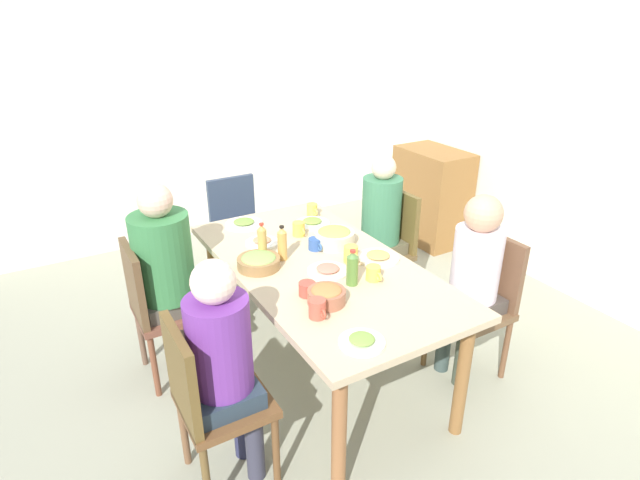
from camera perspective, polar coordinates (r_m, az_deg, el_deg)
ground_plane at (r=3.39m, az=-0.00°, el=-14.22°), size 6.00×6.00×0.00m
wall_back at (r=4.33m, az=27.26°, el=10.97°), size 5.24×0.12×2.60m
wall_left at (r=5.09m, az=-15.22°, el=14.46°), size 0.12×4.63×2.60m
dining_table at (r=3.01m, az=-0.00°, el=-4.06°), size 1.84×0.96×0.76m
chair_0 at (r=3.21m, az=-17.76°, el=-6.83°), size 0.40×0.40×0.90m
person_0 at (r=3.11m, az=-16.75°, el=-2.68°), size 0.34×0.34×1.25m
chair_1 at (r=2.48m, az=-12.40°, el=-16.70°), size 0.40×0.40×0.90m
person_1 at (r=2.38m, az=-10.69°, el=-12.59°), size 0.30×0.30×1.18m
chair_2 at (r=3.27m, az=17.40°, el=-6.16°), size 0.40×0.40×0.90m
person_2 at (r=3.12m, az=16.69°, el=-3.48°), size 0.30×0.30×1.18m
chair_3 at (r=3.86m, az=7.58°, el=-0.32°), size 0.40×0.40×0.90m
person_3 at (r=3.73m, az=6.62°, el=2.05°), size 0.30×0.30×1.19m
chair_4 at (r=4.14m, az=-9.10°, el=1.37°), size 0.40×0.40×0.90m
plate_0 at (r=2.87m, az=0.87°, el=-3.38°), size 0.23×0.23×0.04m
plate_1 at (r=2.31m, az=4.66°, el=-11.14°), size 0.21×0.21×0.04m
plate_2 at (r=3.23m, az=-6.45°, el=-0.19°), size 0.21×0.21×0.04m
plate_3 at (r=3.52m, az=-8.45°, el=1.85°), size 0.25×0.25×0.04m
plate_4 at (r=3.49m, az=-0.88°, el=1.96°), size 0.24×0.24×0.04m
plate_5 at (r=3.03m, az=6.46°, el=-1.88°), size 0.25×0.25×0.04m
bowl_0 at (r=2.93m, az=-6.82°, el=-2.36°), size 0.24×0.24×0.08m
bowl_1 at (r=2.57m, az=0.73°, el=-6.11°), size 0.19×0.19×0.09m
bowl_2 at (r=3.18m, az=1.59°, el=0.35°), size 0.25×0.25×0.11m
cup_0 at (r=2.46m, az=-0.28°, el=-7.63°), size 0.12×0.08×0.09m
cup_1 at (r=2.97m, az=3.45°, el=-1.58°), size 0.12×0.08×0.10m
cup_2 at (r=3.12m, az=-0.51°, el=-0.46°), size 0.12×0.08×0.07m
cup_3 at (r=3.31m, az=-2.36°, el=1.23°), size 0.12×0.08×0.09m
cup_4 at (r=3.63m, az=-0.87°, el=3.36°), size 0.11×0.07×0.09m
cup_5 at (r=2.79m, az=5.97°, el=-3.69°), size 0.12×0.08×0.08m
cup_6 at (r=2.64m, az=-1.41°, el=-5.47°), size 0.12×0.09×0.07m
bottle_0 at (r=3.00m, az=-6.43°, el=-0.24°), size 0.05×0.05×0.23m
bottle_1 at (r=2.72m, az=3.60°, el=-3.16°), size 0.06×0.06×0.20m
bottle_2 at (r=2.98m, az=-4.22°, el=-0.42°), size 0.05×0.05×0.21m
side_cabinet at (r=5.08m, az=12.21°, el=4.81°), size 0.70×0.44×0.90m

